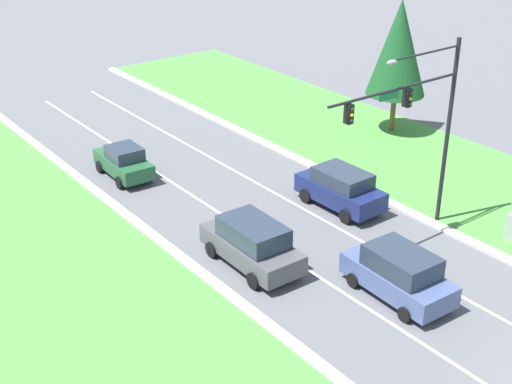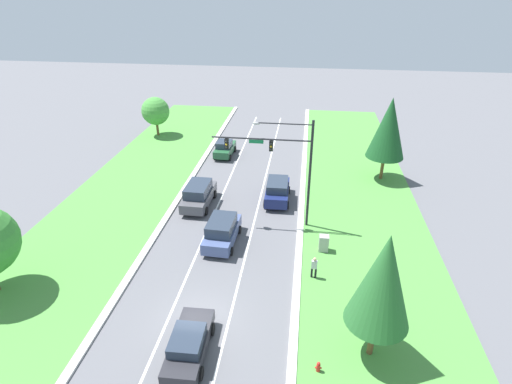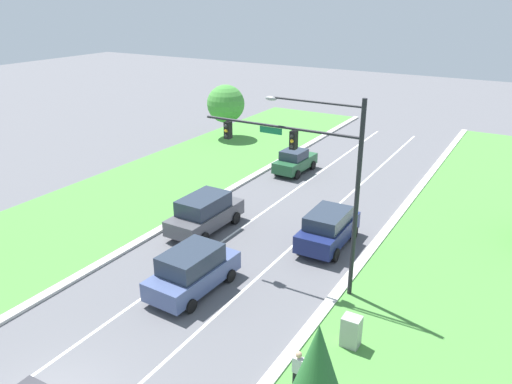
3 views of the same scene
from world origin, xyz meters
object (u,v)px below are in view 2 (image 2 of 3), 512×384
at_px(utility_cabinet, 324,244).
at_px(conifer_far_right_tree, 383,281).
at_px(pedestrian, 314,267).
at_px(fire_hydrant, 318,367).
at_px(navy_suv, 277,190).
at_px(slate_blue_suv, 222,231).
at_px(oak_far_left_tree, 155,111).
at_px(conifer_near_right_tree, 389,128).
at_px(graphite_suv, 199,194).
at_px(traffic_signal_mast, 284,158).
at_px(charcoal_sedan, 189,344).
at_px(forest_sedan, 225,148).

distance_m(utility_cabinet, conifer_far_right_tree, 10.29).
height_order(utility_cabinet, pedestrian, pedestrian).
relative_size(utility_cabinet, fire_hydrant, 1.91).
height_order(navy_suv, slate_blue_suv, slate_blue_suv).
xyz_separation_m(navy_suv, pedestrian, (3.33, -10.48, -0.11)).
bearing_deg(utility_cabinet, conifer_far_right_tree, -75.70).
xyz_separation_m(slate_blue_suv, conifer_far_right_tree, (9.95, -9.16, 4.00)).
bearing_deg(fire_hydrant, pedestrian, 92.08).
height_order(utility_cabinet, oak_far_left_tree, oak_far_left_tree).
distance_m(navy_suv, pedestrian, 11.00).
bearing_deg(utility_cabinet, conifer_near_right_tree, 65.52).
height_order(pedestrian, conifer_near_right_tree, conifer_near_right_tree).
bearing_deg(graphite_suv, traffic_signal_mast, -15.17).
height_order(conifer_near_right_tree, conifer_far_right_tree, conifer_near_right_tree).
height_order(navy_suv, pedestrian, navy_suv).
bearing_deg(conifer_far_right_tree, charcoal_sedan, -172.20).
xyz_separation_m(navy_suv, forest_sedan, (-6.85, 9.84, -0.15)).
distance_m(charcoal_sedan, pedestrian, 9.70).
height_order(navy_suv, oak_far_left_tree, oak_far_left_tree).
distance_m(charcoal_sedan, forest_sedan, 27.72).
distance_m(navy_suv, forest_sedan, 11.99).
height_order(graphite_suv, conifer_near_right_tree, conifer_near_right_tree).
bearing_deg(traffic_signal_mast, utility_cabinet, -45.21).
xyz_separation_m(navy_suv, conifer_near_right_tree, (10.03, 5.86, 4.35)).
relative_size(traffic_signal_mast, fire_hydrant, 12.77).
xyz_separation_m(fire_hydrant, oak_far_left_tree, (-20.44, 33.31, 2.89)).
height_order(navy_suv, conifer_near_right_tree, conifer_near_right_tree).
relative_size(fire_hydrant, conifer_far_right_tree, 0.09).
bearing_deg(pedestrian, navy_suv, -70.81).
relative_size(forest_sedan, utility_cabinet, 3.14).
distance_m(charcoal_sedan, slate_blue_suv, 10.48).
height_order(slate_blue_suv, conifer_near_right_tree, conifer_near_right_tree).
bearing_deg(graphite_suv, fire_hydrant, -56.10).
bearing_deg(navy_suv, conifer_near_right_tree, 29.21).
xyz_separation_m(slate_blue_suv, oak_far_left_tree, (-13.24, 22.64, 2.20)).
distance_m(navy_suv, slate_blue_suv, 8.03).
height_order(graphite_suv, slate_blue_suv, graphite_suv).
bearing_deg(utility_cabinet, forest_sedan, 122.42).
bearing_deg(utility_cabinet, slate_blue_suv, 179.01).
relative_size(charcoal_sedan, slate_blue_suv, 0.99).
bearing_deg(slate_blue_suv, navy_suv, 65.50).
distance_m(graphite_suv, utility_cabinet, 12.22).
distance_m(charcoal_sedan, utility_cabinet, 12.62).
height_order(navy_suv, forest_sedan, navy_suv).
distance_m(charcoal_sedan, conifer_far_right_tree, 10.52).
xyz_separation_m(pedestrian, oak_far_left_tree, (-20.18, 25.95, 2.30)).
distance_m(slate_blue_suv, forest_sedan, 17.32).
xyz_separation_m(navy_suv, conifer_far_right_tree, (6.34, -16.33, 3.98)).
height_order(forest_sedan, utility_cabinet, forest_sedan).
xyz_separation_m(graphite_suv, fire_hydrant, (10.44, -16.08, -0.74)).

